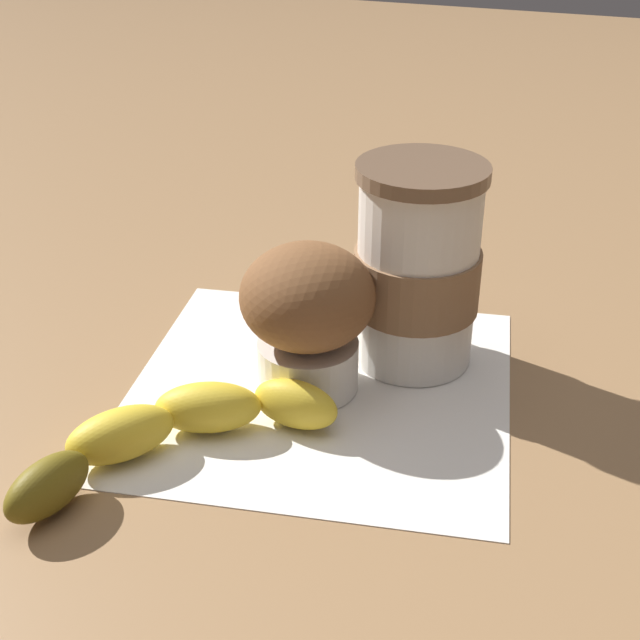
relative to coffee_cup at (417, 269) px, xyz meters
name	(u,v)px	position (x,y,z in m)	size (l,w,h in m)	color
ground_plane	(320,390)	(0.06, -0.05, -0.08)	(3.00, 3.00, 0.00)	#936D47
paper_napkin	(320,389)	(0.06, -0.05, -0.07)	(0.27, 0.27, 0.00)	white
coffee_cup	(417,269)	(0.00, 0.00, 0.00)	(0.09, 0.09, 0.15)	silver
muffin	(308,312)	(0.06, -0.06, -0.01)	(0.09, 0.09, 0.11)	white
banana	(172,429)	(0.17, -0.11, -0.06)	(0.18, 0.16, 0.03)	gold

